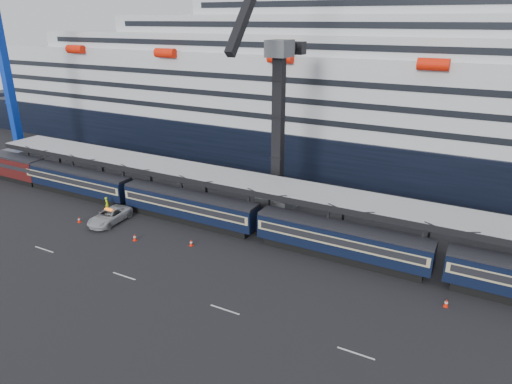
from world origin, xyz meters
TOP-DOWN VIEW (x-y plane):
  - ground at (0.00, 0.00)m, footprint 260.00×260.00m
  - train at (-4.65, 10.00)m, footprint 133.05×3.00m
  - canopy at (0.00, 14.00)m, footprint 130.00×6.25m
  - cruise_ship at (-1.08, 45.99)m, footprint 214.09×28.84m
  - crane_blue at (-72.00, 17.55)m, footprint 4.50×19.91m
  - crane_dark_near at (-20.00, 18.59)m, footprint 4.50×17.75m
  - pickup_truck at (-36.80, 4.92)m, footprint 3.45×6.54m
  - worker at (-39.82, 7.50)m, footprint 0.88×0.79m
  - traffic_cone_a at (-40.33, 3.09)m, footprint 0.40×0.40m
  - traffic_cone_b at (-30.53, 2.57)m, footprint 0.43×0.43m
  - traffic_cone_c at (-23.93, 4.62)m, footprint 0.40×0.40m
  - traffic_cone_e at (3.34, 5.88)m, footprint 0.41×0.41m

SIDE VIEW (x-z plane):
  - ground at x=0.00m, z-range 0.00..0.00m
  - traffic_cone_a at x=-40.33m, z-range -0.01..0.79m
  - traffic_cone_c at x=-23.93m, z-range -0.01..0.79m
  - traffic_cone_e at x=3.34m, z-range -0.01..0.81m
  - traffic_cone_b at x=-30.53m, z-range -0.01..0.84m
  - pickup_truck at x=-36.80m, z-range 0.00..1.75m
  - worker at x=-39.82m, z-range 0.00..2.02m
  - train at x=-4.65m, z-range 0.18..4.23m
  - canopy at x=0.00m, z-range 2.49..8.01m
  - crane_dark_near at x=-20.00m, z-range -5.61..29.47m
  - cruise_ship at x=-1.08m, z-range -4.66..29.34m
  - crane_blue at x=-72.00m, z-range -7.78..44.23m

